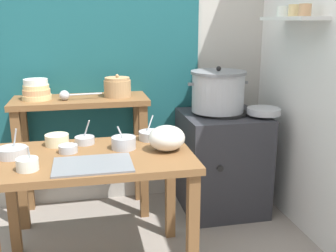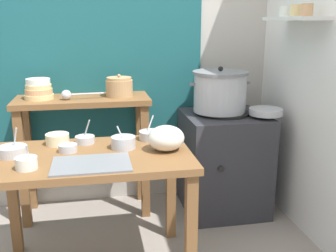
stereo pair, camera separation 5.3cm
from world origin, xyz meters
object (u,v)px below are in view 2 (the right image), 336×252
at_px(serving_tray, 91,164).
at_px(wide_pan, 266,112).
at_px(prep_bowl_5, 68,148).
at_px(bowl_stack_enamel, 39,90).
at_px(plastic_bag, 166,138).
at_px(prep_bowl_1, 123,142).
at_px(prep_bowl_4, 13,151).
at_px(clay_pot, 119,87).
at_px(back_shelf_table, 84,127).
at_px(prep_bowl_6, 57,139).
at_px(prep_bowl_3, 85,139).
at_px(prep_table, 93,173).
at_px(prep_bowl_2, 151,135).
at_px(stove_block, 223,162).
at_px(steamer_pot, 220,91).
at_px(prep_bowl_0, 26,163).
at_px(ladle, 68,95).

xyz_separation_m(serving_tray, wide_pan, (1.24, 0.65, 0.08)).
relative_size(wide_pan, prep_bowl_5, 2.30).
height_order(bowl_stack_enamel, serving_tray, bowl_stack_enamel).
bearing_deg(plastic_bag, prep_bowl_1, 160.16).
xyz_separation_m(bowl_stack_enamel, prep_bowl_4, (-0.07, -0.71, -0.22)).
bearing_deg(clay_pot, back_shelf_table, -180.00).
bearing_deg(back_shelf_table, prep_bowl_6, -104.99).
relative_size(prep_bowl_1, prep_bowl_3, 0.96).
distance_m(prep_table, prep_bowl_2, 0.45).
xyz_separation_m(stove_block, steamer_pot, (-0.04, 0.02, 0.55)).
bearing_deg(prep_bowl_5, plastic_bag, -8.47).
height_order(prep_table, bowl_stack_enamel, bowl_stack_enamel).
bearing_deg(prep_bowl_3, clay_pot, 64.99).
bearing_deg(plastic_bag, serving_tray, -159.17).
bearing_deg(prep_table, serving_tray, -91.49).
relative_size(back_shelf_table, prep_bowl_0, 7.19).
xyz_separation_m(steamer_pot, prep_bowl_4, (-1.37, -0.59, -0.18)).
height_order(stove_block, prep_bowl_3, prep_bowl_3).
distance_m(plastic_bag, wide_pan, 0.96).
bearing_deg(prep_bowl_5, prep_table, -28.18).
xyz_separation_m(stove_block, prep_bowl_3, (-1.02, -0.41, 0.36)).
height_order(prep_bowl_0, prep_bowl_1, prep_bowl_1).
distance_m(clay_pot, prep_bowl_5, 0.80).
xyz_separation_m(bowl_stack_enamel, prep_bowl_3, (0.32, -0.54, -0.22)).
bearing_deg(plastic_bag, stove_block, 48.22).
bearing_deg(serving_tray, prep_bowl_5, 118.11).
distance_m(bowl_stack_enamel, plastic_bag, 1.10).
bearing_deg(prep_bowl_5, steamer_pot, 28.00).
xyz_separation_m(prep_bowl_4, prep_bowl_6, (0.22, 0.17, 0.01)).
height_order(prep_table, prep_bowl_2, prep_bowl_2).
relative_size(back_shelf_table, bowl_stack_enamel, 4.75).
distance_m(ladle, prep_bowl_1, 0.72).
bearing_deg(bowl_stack_enamel, ladle, -18.66).
distance_m(prep_bowl_4, prep_bowl_5, 0.29).
bearing_deg(stove_block, wide_pan, -29.14).
distance_m(prep_bowl_1, prep_bowl_6, 0.41).
bearing_deg(prep_bowl_6, steamer_pot, 20.23).
relative_size(stove_block, steamer_pot, 1.70).
relative_size(wide_pan, prep_bowl_6, 1.75).
bearing_deg(plastic_bag, prep_bowl_2, 102.72).
bearing_deg(prep_bowl_1, prep_table, -157.24).
xyz_separation_m(stove_block, ladle, (-1.13, 0.07, 0.55)).
xyz_separation_m(stove_block, plastic_bag, (-0.57, -0.63, 0.41)).
relative_size(stove_block, ladle, 2.65).
bearing_deg(prep_bowl_3, plastic_bag, -26.38).
height_order(steamer_pot, prep_bowl_4, steamer_pot).
bearing_deg(prep_bowl_3, wide_pan, 11.63).
bearing_deg(ladle, prep_bowl_3, -76.74).
bearing_deg(stove_block, ladle, 176.65).
distance_m(steamer_pot, plastic_bag, 0.85).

